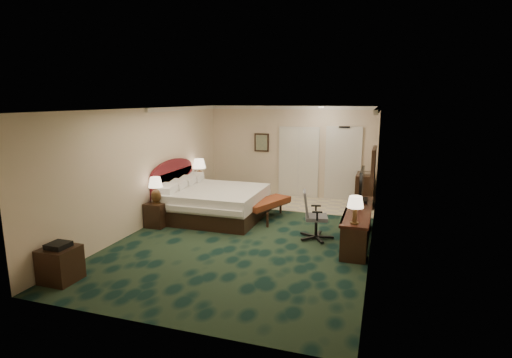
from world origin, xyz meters
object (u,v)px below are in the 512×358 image
(bed, at_px, (215,203))
(desk_chair, at_px, (316,215))
(nightstand_near, at_px, (157,214))
(desk, at_px, (357,226))
(nightstand_far, at_px, (201,193))
(lamp_far, at_px, (199,171))
(lamp_near, at_px, (156,190))
(bed_bench, at_px, (267,210))
(minibar, at_px, (365,190))
(tv, at_px, (362,185))
(side_table, at_px, (60,264))

(bed, distance_m, desk_chair, 2.76)
(nightstand_near, bearing_deg, desk, 4.30)
(nightstand_far, height_order, desk, desk)
(lamp_far, bearing_deg, nightstand_far, 52.82)
(lamp_near, distance_m, bed_bench, 2.69)
(bed_bench, distance_m, minibar, 2.98)
(desk_chair, relative_size, minibar, 1.14)
(nightstand_near, xyz_separation_m, bed_bench, (2.26, 1.30, -0.04))
(bed_bench, height_order, desk, desk)
(nightstand_far, xyz_separation_m, tv, (4.49, -1.25, 0.78))
(bed, height_order, tv, tv)
(desk, distance_m, tv, 1.00)
(nightstand_near, bearing_deg, bed, 46.01)
(bed, distance_m, tv, 3.56)
(nightstand_far, xyz_separation_m, lamp_far, (-0.02, -0.02, 0.62))
(desk_chair, bearing_deg, tv, 30.82)
(bed_bench, relative_size, desk, 0.59)
(nightstand_far, bearing_deg, tv, -15.57)
(lamp_far, height_order, desk, lamp_far)
(nightstand_near, distance_m, desk_chair, 3.66)
(desk_chair, xyz_separation_m, minibar, (0.83, 3.03, -0.06))
(lamp_far, distance_m, bed_bench, 2.57)
(bed_bench, relative_size, tv, 1.53)
(nightstand_near, xyz_separation_m, lamp_far, (-0.02, 2.28, 0.62))
(nightstand_near, relative_size, desk_chair, 0.54)
(desk, bearing_deg, side_table, -143.05)
(bed_bench, distance_m, side_table, 4.83)
(nightstand_far, xyz_separation_m, lamp_near, (0.03, -2.36, 0.59))
(bed, xyz_separation_m, lamp_near, (-0.97, -1.09, 0.50))
(lamp_far, bearing_deg, lamp_near, -88.91)
(lamp_near, relative_size, bed_bench, 0.43)
(bed, xyz_separation_m, lamp_far, (-1.02, 1.25, 0.54))
(nightstand_near, relative_size, lamp_far, 0.80)
(tv, xyz_separation_m, desk_chair, (-0.84, -0.80, -0.54))
(lamp_far, xyz_separation_m, desk, (4.50, -1.94, -0.55))
(bed_bench, height_order, side_table, side_table)
(bed, xyz_separation_m, nightstand_near, (-1.00, -1.03, -0.08))
(desk, bearing_deg, minibar, 90.17)
(desk_chair, bearing_deg, lamp_near, 172.35)
(bed, bearing_deg, lamp_near, -131.66)
(tv, relative_size, desk_chair, 0.90)
(bed, distance_m, lamp_far, 1.70)
(bed, bearing_deg, minibar, 32.94)
(nightstand_far, bearing_deg, minibar, 12.39)
(bed_bench, height_order, minibar, minibar)
(bed, height_order, nightstand_far, bed)
(bed, bearing_deg, nightstand_far, 128.30)
(nightstand_near, relative_size, minibar, 0.62)
(bed_bench, bearing_deg, lamp_near, -128.07)
(nightstand_far, distance_m, bed_bench, 2.48)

